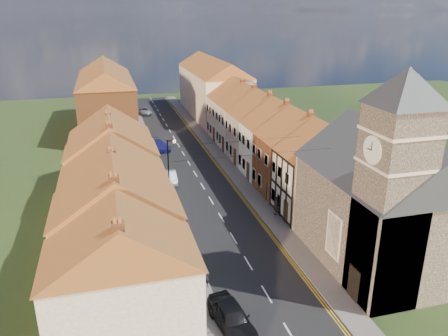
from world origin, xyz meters
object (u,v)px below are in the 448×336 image
at_px(car_distant, 144,111).
at_px(pedestrian_right, 277,206).
at_px(car_near, 232,317).
at_px(pedestrian_left, 206,277).
at_px(lamppost, 169,165).
at_px(church, 387,193).
at_px(car_mid, 170,177).
at_px(car_far, 159,146).

relative_size(car_distant, pedestrian_right, 2.50).
bearing_deg(car_distant, car_near, -103.74).
relative_size(car_distant, pedestrian_left, 2.79).
height_order(lamppost, car_distant, lamppost).
distance_m(church, lamppost, 21.38).
relative_size(lamppost, pedestrian_left, 3.82).
relative_size(church, car_distant, 3.46).
distance_m(car_near, car_distant, 59.76).
bearing_deg(car_distant, church, -91.08).
relative_size(lamppost, car_mid, 1.61).
height_order(car_distant, pedestrian_left, pedestrian_left).
bearing_deg(car_near, pedestrian_left, 90.12).
bearing_deg(pedestrian_right, church, 119.51).
distance_m(church, car_mid, 24.87).
relative_size(church, car_far, 3.35).
xyz_separation_m(pedestrian_left, pedestrian_right, (8.93, 9.46, 0.09)).
distance_m(church, car_near, 14.10).
xyz_separation_m(car_near, car_far, (0.25, 36.94, -0.12)).
xyz_separation_m(car_near, pedestrian_left, (-0.63, 4.25, 0.13)).
bearing_deg(car_distant, pedestrian_left, -104.41).
xyz_separation_m(lamppost, car_far, (0.86, 16.38, -2.88)).
xyz_separation_m(car_near, car_distant, (0.37, 59.76, -0.17)).
bearing_deg(car_far, pedestrian_left, -111.50).
xyz_separation_m(lamppost, pedestrian_left, (-0.01, -16.31, -2.63)).
height_order(church, car_far, church).
distance_m(car_near, car_mid, 24.69).
bearing_deg(church, pedestrian_right, 113.44).
xyz_separation_m(church, car_near, (-12.56, -3.88, -5.10)).
bearing_deg(car_mid, car_distant, 91.50).
bearing_deg(car_mid, church, -56.79).
bearing_deg(car_far, pedestrian_right, -90.85).
distance_m(car_far, pedestrian_right, 24.59).
height_order(car_mid, pedestrian_left, pedestrian_left).
bearing_deg(car_near, church, 8.89).
distance_m(lamppost, pedestrian_left, 16.52).
distance_m(car_distant, pedestrian_left, 55.52).
bearing_deg(pedestrian_left, lamppost, 78.55).
xyz_separation_m(church, car_mid, (-12.56, 20.82, -5.26)).
distance_m(lamppost, car_near, 20.75).
xyz_separation_m(car_mid, car_distant, (0.37, 35.07, -0.01)).
bearing_deg(car_far, car_distant, 69.73).
bearing_deg(pedestrian_right, car_far, -64.81).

